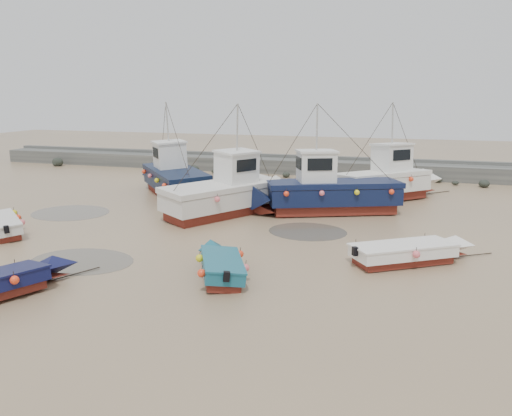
{
  "coord_description": "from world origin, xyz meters",
  "views": [
    {
      "loc": [
        8.41,
        -20.18,
        6.8
      ],
      "look_at": [
        1.67,
        2.27,
        1.4
      ],
      "focal_mm": 35.0,
      "sensor_mm": 36.0,
      "label": 1
    }
  ],
  "objects_px": {
    "cabin_boat_0": "(173,176)",
    "cabin_boat_2": "(322,191)",
    "dinghy_0": "(1,222)",
    "dinghy_2": "(219,262)",
    "dinghy_3": "(411,250)",
    "cabin_boat_3": "(390,179)",
    "person": "(188,203)",
    "cabin_boat_1": "(231,191)"
  },
  "relations": [
    {
      "from": "dinghy_2",
      "to": "cabin_boat_1",
      "type": "xyz_separation_m",
      "value": [
        -2.95,
        9.67,
        0.77
      ]
    },
    {
      "from": "cabin_boat_1",
      "to": "dinghy_2",
      "type": "bearing_deg",
      "value": -41.18
    },
    {
      "from": "dinghy_3",
      "to": "cabin_boat_0",
      "type": "height_order",
      "value": "cabin_boat_0"
    },
    {
      "from": "cabin_boat_1",
      "to": "person",
      "type": "xyz_separation_m",
      "value": [
        -3.54,
        1.8,
        -1.33
      ]
    },
    {
      "from": "dinghy_3",
      "to": "cabin_boat_3",
      "type": "xyz_separation_m",
      "value": [
        -1.36,
        12.76,
        0.83
      ]
    },
    {
      "from": "dinghy_0",
      "to": "cabin_boat_3",
      "type": "bearing_deg",
      "value": -12.79
    },
    {
      "from": "cabin_boat_3",
      "to": "dinghy_3",
      "type": "bearing_deg",
      "value": -37.38
    },
    {
      "from": "person",
      "to": "cabin_boat_2",
      "type": "bearing_deg",
      "value": 138.48
    },
    {
      "from": "dinghy_2",
      "to": "cabin_boat_3",
      "type": "xyz_separation_m",
      "value": [
        5.61,
        16.45,
        0.81
      ]
    },
    {
      "from": "dinghy_3",
      "to": "cabin_boat_3",
      "type": "height_order",
      "value": "cabin_boat_3"
    },
    {
      "from": "cabin_boat_0",
      "to": "cabin_boat_1",
      "type": "distance_m",
      "value": 6.95
    },
    {
      "from": "dinghy_0",
      "to": "cabin_boat_3",
      "type": "height_order",
      "value": "cabin_boat_3"
    },
    {
      "from": "cabin_boat_1",
      "to": "cabin_boat_3",
      "type": "xyz_separation_m",
      "value": [
        8.56,
        6.78,
        0.04
      ]
    },
    {
      "from": "cabin_boat_2",
      "to": "person",
      "type": "xyz_separation_m",
      "value": [
        -8.53,
        0.08,
        -1.32
      ]
    },
    {
      "from": "dinghy_0",
      "to": "cabin_boat_0",
      "type": "distance_m",
      "value": 11.92
    },
    {
      "from": "cabin_boat_0",
      "to": "person",
      "type": "height_order",
      "value": "cabin_boat_0"
    },
    {
      "from": "dinghy_2",
      "to": "dinghy_3",
      "type": "height_order",
      "value": "same"
    },
    {
      "from": "dinghy_0",
      "to": "person",
      "type": "relative_size",
      "value": 2.71
    },
    {
      "from": "dinghy_0",
      "to": "dinghy_2",
      "type": "bearing_deg",
      "value": -61.61
    },
    {
      "from": "dinghy_3",
      "to": "cabin_boat_1",
      "type": "height_order",
      "value": "cabin_boat_1"
    },
    {
      "from": "cabin_boat_0",
      "to": "cabin_boat_3",
      "type": "relative_size",
      "value": 1.2
    },
    {
      "from": "dinghy_0",
      "to": "dinghy_3",
      "type": "bearing_deg",
      "value": -46.82
    },
    {
      "from": "dinghy_0",
      "to": "dinghy_2",
      "type": "relative_size",
      "value": 1.02
    },
    {
      "from": "dinghy_2",
      "to": "cabin_boat_2",
      "type": "bearing_deg",
      "value": 54.31
    },
    {
      "from": "cabin_boat_0",
      "to": "cabin_boat_2",
      "type": "height_order",
      "value": "same"
    },
    {
      "from": "dinghy_2",
      "to": "dinghy_3",
      "type": "bearing_deg",
      "value": 2.35
    },
    {
      "from": "cabin_boat_0",
      "to": "cabin_boat_2",
      "type": "relative_size",
      "value": 0.87
    },
    {
      "from": "dinghy_3",
      "to": "cabin_boat_2",
      "type": "height_order",
      "value": "cabin_boat_2"
    },
    {
      "from": "cabin_boat_1",
      "to": "dinghy_3",
      "type": "bearing_deg",
      "value": 0.78
    },
    {
      "from": "dinghy_3",
      "to": "person",
      "type": "bearing_deg",
      "value": -152.94
    },
    {
      "from": "cabin_boat_1",
      "to": "cabin_boat_3",
      "type": "distance_m",
      "value": 10.92
    },
    {
      "from": "dinghy_2",
      "to": "cabin_boat_1",
      "type": "distance_m",
      "value": 10.14
    },
    {
      "from": "cabin_boat_0",
      "to": "person",
      "type": "xyz_separation_m",
      "value": [
        2.08,
        -2.28,
        -1.31
      ]
    },
    {
      "from": "cabin_boat_2",
      "to": "person",
      "type": "bearing_deg",
      "value": 67.41
    },
    {
      "from": "dinghy_3",
      "to": "dinghy_0",
      "type": "bearing_deg",
      "value": -119.6
    },
    {
      "from": "cabin_boat_1",
      "to": "cabin_boat_0",
      "type": "bearing_deg",
      "value": 175.9
    },
    {
      "from": "dinghy_3",
      "to": "cabin_boat_1",
      "type": "relative_size",
      "value": 0.63
    },
    {
      "from": "dinghy_0",
      "to": "cabin_boat_0",
      "type": "height_order",
      "value": "cabin_boat_0"
    },
    {
      "from": "cabin_boat_2",
      "to": "cabin_boat_1",
      "type": "bearing_deg",
      "value": 86.97
    },
    {
      "from": "cabin_boat_2",
      "to": "person",
      "type": "distance_m",
      "value": 8.64
    },
    {
      "from": "person",
      "to": "dinghy_2",
      "type": "bearing_deg",
      "value": 78.52
    },
    {
      "from": "dinghy_0",
      "to": "dinghy_2",
      "type": "distance_m",
      "value": 12.85
    }
  ]
}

